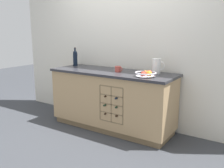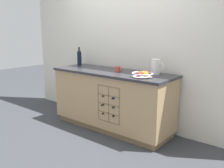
{
  "view_description": "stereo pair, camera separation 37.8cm",
  "coord_description": "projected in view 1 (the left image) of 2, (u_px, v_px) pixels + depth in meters",
  "views": [
    {
      "loc": [
        2.02,
        -3.09,
        1.5
      ],
      "look_at": [
        0.0,
        0.0,
        0.7
      ],
      "focal_mm": 40.0,
      "sensor_mm": 36.0,
      "label": 1
    },
    {
      "loc": [
        2.33,
        -2.87,
        1.5
      ],
      "look_at": [
        0.0,
        0.0,
        0.7
      ],
      "focal_mm": 40.0,
      "sensor_mm": 36.0,
      "label": 2
    }
  ],
  "objects": [
    {
      "name": "ground_plane",
      "position": [
        112.0,
        127.0,
        3.93
      ],
      "size": [
        14.0,
        14.0,
        0.0
      ],
      "primitive_type": "plane",
      "color": "#383A3F"
    },
    {
      "name": "back_wall",
      "position": [
        125.0,
        45.0,
        3.97
      ],
      "size": [
        4.4,
        0.06,
        2.55
      ],
      "primitive_type": "cube",
      "color": "silver",
      "rests_on": "ground_plane"
    },
    {
      "name": "kitchen_island",
      "position": [
        112.0,
        100.0,
        3.83
      ],
      "size": [
        1.94,
        0.69,
        0.9
      ],
      "color": "olive",
      "rests_on": "ground_plane"
    },
    {
      "name": "fruit_bowl",
      "position": [
        146.0,
        74.0,
        3.3
      ],
      "size": [
        0.29,
        0.29,
        0.09
      ],
      "color": "silver",
      "rests_on": "kitchen_island"
    },
    {
      "name": "white_pitcher",
      "position": [
        157.0,
        66.0,
        3.52
      ],
      "size": [
        0.19,
        0.12,
        0.21
      ],
      "color": "white",
      "rests_on": "kitchen_island"
    },
    {
      "name": "ceramic_mug",
      "position": [
        118.0,
        69.0,
        3.66
      ],
      "size": [
        0.12,
        0.09,
        0.09
      ],
      "color": "#B7473D",
      "rests_on": "kitchen_island"
    },
    {
      "name": "standing_wine_bottle",
      "position": [
        75.0,
        58.0,
        4.28
      ],
      "size": [
        0.08,
        0.08,
        0.31
      ],
      "color": "black",
      "rests_on": "kitchen_island"
    }
  ]
}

